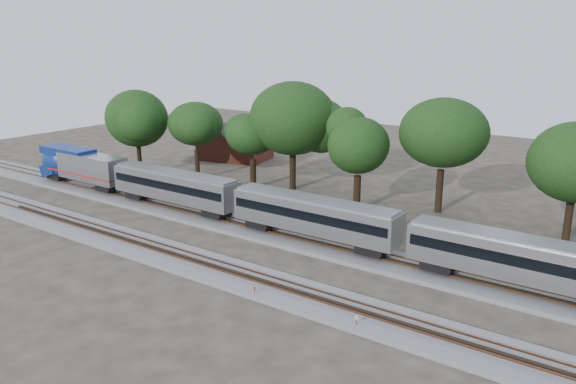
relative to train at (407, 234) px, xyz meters
name	(u,v)px	position (x,y,z in m)	size (l,w,h in m)	color
ground	(268,263)	(-10.50, -6.00, -3.21)	(160.00, 160.00, 0.00)	#383328
track_far	(305,242)	(-10.50, 0.00, -3.00)	(160.00, 5.00, 0.73)	slate
track_near	(240,277)	(-10.50, -10.00, -3.00)	(160.00, 5.00, 0.73)	slate
train	(407,234)	(0.00, 0.00, 0.00)	(109.20, 3.12, 4.60)	#B6B9BE
switch_stand_red	(255,290)	(-7.35, -11.95, -2.64)	(0.27, 0.13, 0.89)	#512D19
switch_stand_white	(357,321)	(1.53, -11.83, -2.51)	(0.33, 0.14, 1.08)	#512D19
switch_lever	(298,305)	(-3.68, -11.37, -3.06)	(0.50, 0.30, 0.30)	#512D19
brick_building	(235,143)	(-41.33, 25.99, -0.60)	(12.11, 9.69, 5.17)	maroon
tree_0	(137,119)	(-45.97, 9.96, 4.98)	(8.34, 8.34, 11.75)	black
tree_1	(196,124)	(-37.00, 12.65, 4.66)	(8.02, 8.02, 11.30)	black
tree_2	(252,135)	(-27.68, 13.51, 3.96)	(7.31, 7.31, 10.30)	black
tree_3	(293,118)	(-23.00, 16.01, 6.18)	(9.55, 9.55, 13.47)	black
tree_4	(359,146)	(-11.56, 12.50, 4.46)	(7.81, 7.81, 11.01)	black
tree_5	(444,133)	(-3.59, 17.42, 6.02)	(9.39, 9.39, 13.24)	black
tree_6	(576,162)	(10.29, 15.07, 4.87)	(8.23, 8.23, 11.60)	black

